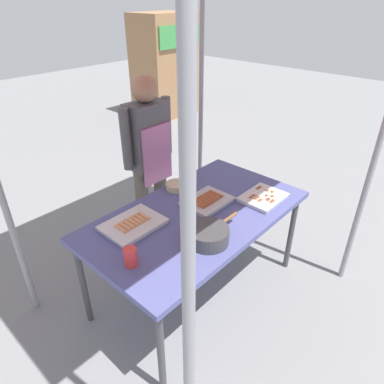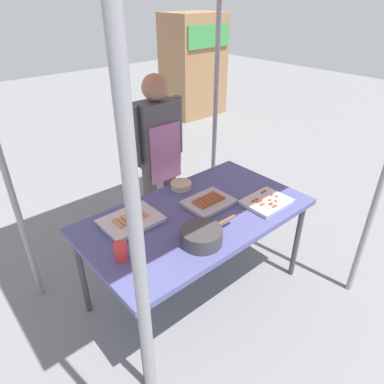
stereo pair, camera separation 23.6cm
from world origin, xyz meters
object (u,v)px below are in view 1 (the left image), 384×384
stall_table (197,219)px  neighbor_stall_right (164,66)px  tray_grilled_sausages (207,201)px  condiment_bowl (176,186)px  vendor_woman (149,152)px  tray_pork_links (133,224)px  tray_meat_skewers (263,198)px  drink_cup_near_edge (131,257)px  cooking_wok (208,235)px

stall_table → neighbor_stall_right: size_ratio=0.90×
tray_grilled_sausages → condiment_bowl: (0.00, 0.32, 0.00)m
condiment_bowl → neighbor_stall_right: bearing=47.5°
condiment_bowl → vendor_woman: bearing=78.0°
condiment_bowl → vendor_woman: 0.44m
tray_pork_links → tray_meat_skewers: bearing=-27.1°
vendor_woman → neighbor_stall_right: neighbor_stall_right is taller
tray_grilled_sausages → vendor_woman: bearing=82.9°
condiment_bowl → drink_cup_near_edge: bearing=-152.0°
tray_grilled_sausages → cooking_wok: cooking_wok is taller
condiment_bowl → drink_cup_near_edge: 0.90m
tray_grilled_sausages → vendor_woman: 0.75m
stall_table → neighbor_stall_right: bearing=49.0°
cooking_wok → condiment_bowl: cooking_wok is taller
cooking_wok → condiment_bowl: size_ratio=2.58×
cooking_wok → vendor_woman: 1.11m
tray_pork_links → cooking_wok: size_ratio=0.92×
stall_table → vendor_woman: 0.82m
tray_pork_links → neighbor_stall_right: 4.83m
cooking_wok → stall_table: bearing=53.6°
tray_meat_skewers → vendor_woman: bearing=103.0°
condiment_bowl → cooking_wok: bearing=-119.1°
tray_grilled_sausages → drink_cup_near_edge: drink_cup_near_edge is taller
stall_table → drink_cup_near_edge: size_ratio=13.97×
tray_grilled_sausages → tray_meat_skewers: (0.32, -0.27, -0.00)m
drink_cup_near_edge → vendor_woman: bearing=43.3°
tray_pork_links → condiment_bowl: size_ratio=2.36×
stall_table → condiment_bowl: bearing=67.2°
stall_table → drink_cup_near_edge: drink_cup_near_edge is taller
cooking_wok → drink_cup_near_edge: bearing=157.6°
tray_meat_skewers → neighbor_stall_right: 4.61m
tray_grilled_sausages → neighbor_stall_right: 4.59m
drink_cup_near_edge → cooking_wok: bearing=-22.4°
tray_meat_skewers → tray_pork_links: bearing=152.9°
tray_meat_skewers → tray_pork_links: (-0.87, 0.45, 0.00)m
tray_meat_skewers → vendor_woman: vendor_woman is taller
neighbor_stall_right → tray_meat_skewers: bearing=-124.6°
tray_pork_links → drink_cup_near_edge: bearing=-130.9°
drink_cup_near_edge → neighbor_stall_right: size_ratio=0.06×
drink_cup_near_edge → vendor_woman: 1.21m
tray_grilled_sausages → condiment_bowl: size_ratio=2.08×
tray_meat_skewers → vendor_woman: (-0.23, 1.00, 0.15)m
stall_table → tray_grilled_sausages: 0.16m
stall_table → tray_meat_skewers: tray_meat_skewers is taller
tray_pork_links → neighbor_stall_right: bearing=43.8°
vendor_woman → drink_cup_near_edge: bearing=43.3°
stall_table → tray_pork_links: 0.46m
tray_grilled_sausages → tray_pork_links: (-0.55, 0.17, -0.00)m
tray_grilled_sausages → vendor_woman: vendor_woman is taller
drink_cup_near_edge → vendor_woman: size_ratio=0.07×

